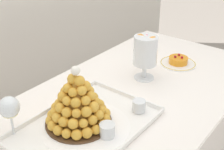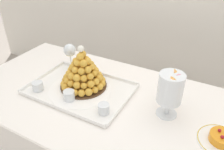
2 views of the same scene
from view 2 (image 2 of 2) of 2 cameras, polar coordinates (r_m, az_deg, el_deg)
name	(u,v)px [view 2 (image 2 of 2)]	position (r m, az deg, el deg)	size (l,w,h in m)	color
buffet_table	(116,116)	(1.21, 0.99, -10.38)	(1.70, 0.79, 0.79)	brown
serving_tray	(80,89)	(1.24, -8.08, -3.68)	(0.55, 0.38, 0.02)	white
croquembouche	(83,72)	(1.21, -7.51, 0.86)	(0.26, 0.26, 0.24)	#4C331E
dessert_cup_left	(38,86)	(1.28, -18.40, -2.76)	(0.06, 0.06, 0.05)	silver
dessert_cup_mid_left	(69,96)	(1.16, -10.88, -5.21)	(0.06, 0.06, 0.05)	silver
dessert_cup_centre	(104,109)	(1.06, -2.15, -8.60)	(0.05, 0.05, 0.05)	silver
macaron_goblet	(170,89)	(1.02, 14.66, -3.47)	(0.11, 0.11, 0.23)	white
fruit_tart_plate	(221,139)	(1.05, 26.12, -14.52)	(0.19, 0.19, 0.05)	white
wine_glass	(70,51)	(1.41, -10.70, 6.06)	(0.08, 0.08, 0.16)	silver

